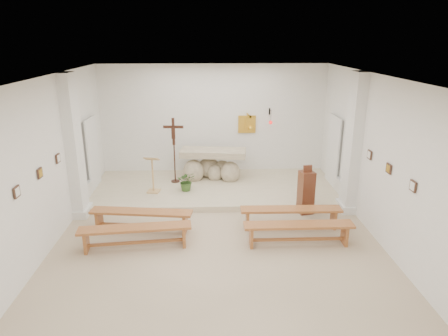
{
  "coord_description": "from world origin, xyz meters",
  "views": [
    {
      "loc": [
        -0.18,
        -7.31,
        4.24
      ],
      "look_at": [
        0.19,
        1.6,
        1.32
      ],
      "focal_mm": 32.0,
      "sensor_mm": 36.0,
      "label": 1
    }
  ],
  "objects_px": {
    "bench_left_front": "(141,216)",
    "bench_right_front": "(291,213)",
    "bench_right_second": "(298,229)",
    "lectern": "(153,174)",
    "donation_pedestal": "(306,192)",
    "altar": "(212,166)",
    "bench_left_second": "(135,232)",
    "crucifix_stand": "(174,146)"
  },
  "relations": [
    {
      "from": "bench_right_front",
      "to": "bench_right_second",
      "type": "relative_size",
      "value": 1.0
    },
    {
      "from": "donation_pedestal",
      "to": "bench_right_second",
      "type": "relative_size",
      "value": 0.54
    },
    {
      "from": "bench_left_front",
      "to": "bench_right_front",
      "type": "bearing_deg",
      "value": 7.42
    },
    {
      "from": "bench_right_front",
      "to": "bench_left_second",
      "type": "distance_m",
      "value": 3.53
    },
    {
      "from": "altar",
      "to": "bench_left_second",
      "type": "relative_size",
      "value": 0.86
    },
    {
      "from": "bench_left_front",
      "to": "crucifix_stand",
      "type": "bearing_deg",
      "value": 86.34
    },
    {
      "from": "donation_pedestal",
      "to": "bench_left_front",
      "type": "relative_size",
      "value": 0.53
    },
    {
      "from": "altar",
      "to": "bench_right_front",
      "type": "height_order",
      "value": "altar"
    },
    {
      "from": "lectern",
      "to": "donation_pedestal",
      "type": "bearing_deg",
      "value": -7.13
    },
    {
      "from": "crucifix_stand",
      "to": "donation_pedestal",
      "type": "bearing_deg",
      "value": -25.67
    },
    {
      "from": "altar",
      "to": "bench_left_front",
      "type": "height_order",
      "value": "altar"
    },
    {
      "from": "crucifix_stand",
      "to": "donation_pedestal",
      "type": "relative_size",
      "value": 1.52
    },
    {
      "from": "crucifix_stand",
      "to": "bench_right_second",
      "type": "relative_size",
      "value": 0.82
    },
    {
      "from": "bench_left_front",
      "to": "altar",
      "type": "bearing_deg",
      "value": 68.96
    },
    {
      "from": "lectern",
      "to": "crucifix_stand",
      "type": "bearing_deg",
      "value": 65.59
    },
    {
      "from": "lectern",
      "to": "donation_pedestal",
      "type": "relative_size",
      "value": 0.84
    },
    {
      "from": "crucifix_stand",
      "to": "donation_pedestal",
      "type": "xyz_separation_m",
      "value": [
        3.43,
        -2.0,
        -0.7
      ]
    },
    {
      "from": "lectern",
      "to": "crucifix_stand",
      "type": "height_order",
      "value": "crucifix_stand"
    },
    {
      "from": "bench_left_front",
      "to": "bench_left_second",
      "type": "xyz_separation_m",
      "value": [
        0.0,
        -0.81,
        0.0
      ]
    },
    {
      "from": "donation_pedestal",
      "to": "bench_right_front",
      "type": "bearing_deg",
      "value": -135.19
    },
    {
      "from": "altar",
      "to": "bench_right_front",
      "type": "bearing_deg",
      "value": -52.98
    },
    {
      "from": "altar",
      "to": "lectern",
      "type": "height_order",
      "value": "lectern"
    },
    {
      "from": "bench_right_front",
      "to": "altar",
      "type": "bearing_deg",
      "value": 121.0
    },
    {
      "from": "bench_left_front",
      "to": "lectern",
      "type": "bearing_deg",
      "value": 97.12
    },
    {
      "from": "bench_left_front",
      "to": "bench_right_front",
      "type": "xyz_separation_m",
      "value": [
        3.44,
        0.0,
        0.0
      ]
    },
    {
      "from": "bench_right_front",
      "to": "crucifix_stand",
      "type": "bearing_deg",
      "value": 136.53
    },
    {
      "from": "bench_left_front",
      "to": "bench_left_second",
      "type": "height_order",
      "value": "same"
    },
    {
      "from": "altar",
      "to": "bench_left_second",
      "type": "xyz_separation_m",
      "value": [
        -1.67,
        -3.89,
        -0.16
      ]
    },
    {
      "from": "bench_right_front",
      "to": "donation_pedestal",
      "type": "bearing_deg",
      "value": 58.08
    },
    {
      "from": "altar",
      "to": "lectern",
      "type": "relative_size",
      "value": 1.9
    },
    {
      "from": "bench_left_front",
      "to": "bench_right_front",
      "type": "relative_size",
      "value": 1.01
    },
    {
      "from": "altar",
      "to": "bench_right_front",
      "type": "xyz_separation_m",
      "value": [
        1.77,
        -3.08,
        -0.16
      ]
    },
    {
      "from": "donation_pedestal",
      "to": "bench_left_second",
      "type": "height_order",
      "value": "donation_pedestal"
    },
    {
      "from": "crucifix_stand",
      "to": "donation_pedestal",
      "type": "distance_m",
      "value": 4.03
    },
    {
      "from": "bench_left_second",
      "to": "bench_right_second",
      "type": "xyz_separation_m",
      "value": [
        3.44,
        -0.0,
        0.0
      ]
    },
    {
      "from": "lectern",
      "to": "bench_left_front",
      "type": "distance_m",
      "value": 2.06
    },
    {
      "from": "bench_right_second",
      "to": "bench_left_front",
      "type": "bearing_deg",
      "value": 166.88
    },
    {
      "from": "lectern",
      "to": "donation_pedestal",
      "type": "xyz_separation_m",
      "value": [
        3.97,
        -1.2,
        -0.12
      ]
    },
    {
      "from": "crucifix_stand",
      "to": "bench_right_front",
      "type": "bearing_deg",
      "value": -39.87
    },
    {
      "from": "bench_left_second",
      "to": "crucifix_stand",
      "type": "bearing_deg",
      "value": 75.97
    },
    {
      "from": "bench_left_front",
      "to": "bench_right_second",
      "type": "height_order",
      "value": "same"
    },
    {
      "from": "bench_right_front",
      "to": "bench_left_second",
      "type": "relative_size",
      "value": 0.99
    }
  ]
}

